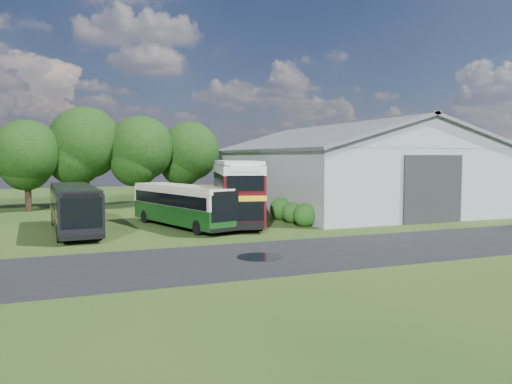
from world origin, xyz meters
name	(u,v)px	position (x,y,z in m)	size (l,w,h in m)	color
ground	(264,245)	(0.00, 0.00, 0.00)	(120.00, 120.00, 0.00)	#203B12
asphalt_road	(340,251)	(3.00, -3.00, 0.00)	(60.00, 8.00, 0.02)	black
puddle	(259,257)	(-1.50, -3.00, 0.00)	(2.20, 2.20, 0.01)	black
storage_shed	(345,164)	(15.00, 15.98, 4.17)	(18.80, 24.80, 8.15)	gray
tree_left_b	(27,153)	(-13.00, 23.50, 5.25)	(5.78, 5.78, 8.16)	black
tree_mid	(85,143)	(-8.00, 24.80, 6.18)	(6.80, 6.80, 9.60)	black
tree_right_a	(141,148)	(-3.00, 23.80, 5.69)	(6.26, 6.26, 8.83)	black
tree_right_b	(190,151)	(2.00, 24.60, 5.44)	(5.98, 5.98, 8.45)	black
shrub_front	(305,226)	(5.60, 6.00, 0.00)	(1.70, 1.70, 1.70)	#194714
shrub_mid	(293,223)	(5.60, 8.00, 0.00)	(1.60, 1.60, 1.60)	#194714
shrub_back	(281,219)	(5.60, 10.00, 0.00)	(1.80, 1.80, 1.80)	#194714
bus_green_single	(183,205)	(-2.50, 8.61, 1.54)	(5.30, 10.76, 2.90)	black
bus_maroon_double	(237,192)	(1.53, 8.90, 2.29)	(5.14, 11.01, 4.59)	black
bus_dark_single	(74,208)	(-9.56, 8.91, 1.59)	(3.01, 10.96, 2.99)	black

